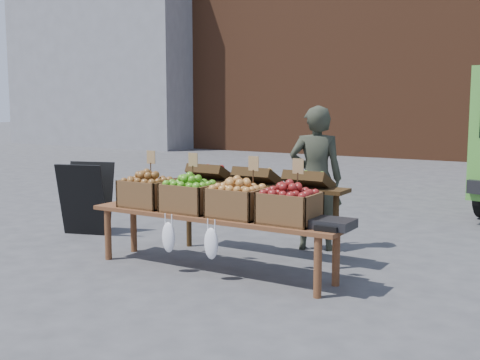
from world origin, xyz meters
The scene contains 11 objects.
ground centered at (0.00, 0.00, 0.00)m, with size 80.00×80.00×0.00m, color #49494B.
grey_building centered at (-14.00, 13.00, 3.50)m, with size 8.00×3.00×7.00m, color gray.
vendor centered at (-0.15, 1.73, 0.81)m, with size 0.59×0.39×1.61m, color #2F3326.
chalkboard_sign centered at (-2.91, 0.94, 0.46)m, with size 0.60×0.33×0.91m, color black, non-canonical shape.
back_table centered at (-0.54, 1.10, 0.52)m, with size 2.10×0.44×1.04m, color #35220F, non-canonical shape.
display_bench centered at (-0.62, 0.38, 0.28)m, with size 2.70×0.56×0.57m, color brown, non-canonical shape.
crate_golden_apples centered at (-1.44, 0.38, 0.71)m, with size 0.50×0.40×0.28m, color brown, non-canonical shape.
crate_russet_pears centered at (-0.89, 0.38, 0.71)m, with size 0.50×0.40×0.28m, color #338811, non-canonical shape.
crate_red_apples centered at (-0.34, 0.38, 0.71)m, with size 0.50×0.40×0.28m, color #A4952A, non-canonical shape.
crate_green_apples centered at (0.21, 0.38, 0.71)m, with size 0.50×0.40×0.28m, color #680A09, non-canonical shape.
weighing_scale centered at (0.63, 0.38, 0.61)m, with size 0.34×0.30×0.08m, color black.
Camera 1 is at (2.60, -4.36, 1.65)m, focal length 45.00 mm.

